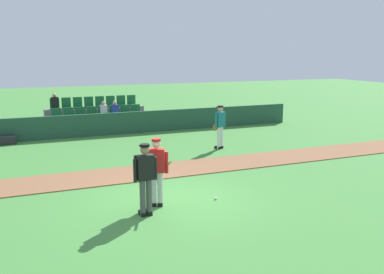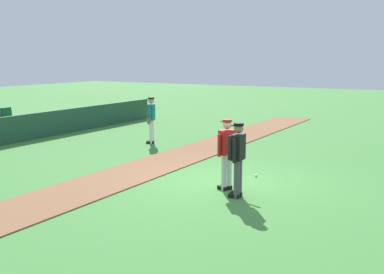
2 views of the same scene
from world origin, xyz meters
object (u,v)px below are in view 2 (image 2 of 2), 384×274
(umpire_home_plate, at_px, (237,156))
(baseball, at_px, (256,175))
(runner_teal_jersey, at_px, (151,118))
(batter_red_jersey, at_px, (227,151))

(umpire_home_plate, bearing_deg, baseball, 10.07)
(umpire_home_plate, xyz_separation_m, runner_teal_jersey, (4.81, 5.80, -0.04))
(umpire_home_plate, height_order, baseball, umpire_home_plate)
(batter_red_jersey, xyz_separation_m, baseball, (1.58, -0.13, -0.93))
(umpire_home_plate, bearing_deg, batter_red_jersey, 47.39)
(batter_red_jersey, relative_size, runner_teal_jersey, 1.00)
(umpire_home_plate, height_order, runner_teal_jersey, same)
(umpire_home_plate, distance_m, runner_teal_jersey, 7.54)
(baseball, bearing_deg, umpire_home_plate, -169.93)
(batter_red_jersey, bearing_deg, umpire_home_plate, -132.61)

